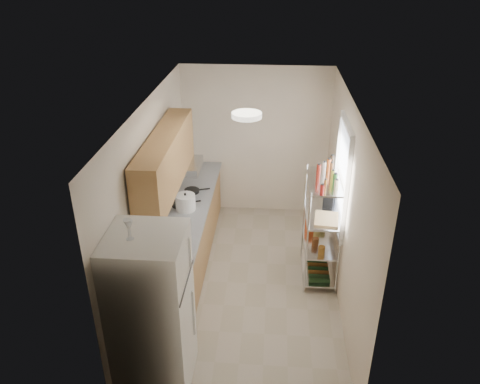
% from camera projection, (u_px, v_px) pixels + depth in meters
% --- Properties ---
extents(room, '(2.52, 4.42, 2.62)m').
position_uv_depth(room, '(248.00, 203.00, 6.04)').
color(room, '#AD9F8C').
rests_on(room, ground).
extents(counter_run, '(0.63, 3.51, 0.90)m').
position_uv_depth(counter_run, '(187.00, 237.00, 6.88)').
color(counter_run, '#A17745').
rests_on(counter_run, ground).
extents(upper_cabinets, '(0.33, 2.20, 0.72)m').
position_uv_depth(upper_cabinets, '(166.00, 161.00, 5.97)').
color(upper_cabinets, '#A17745').
rests_on(upper_cabinets, room).
extents(range_hood, '(0.50, 0.60, 0.12)m').
position_uv_depth(range_hood, '(183.00, 166.00, 6.87)').
color(range_hood, '#B7BABC').
rests_on(range_hood, room).
extents(window, '(0.06, 1.00, 1.46)m').
position_uv_depth(window, '(342.00, 177.00, 6.16)').
color(window, white).
rests_on(window, room).
extents(bakers_rack, '(0.45, 0.90, 1.73)m').
position_uv_depth(bakers_rack, '(323.00, 207.00, 6.32)').
color(bakers_rack, silver).
rests_on(bakers_rack, ground).
extents(ceiling_dome, '(0.34, 0.34, 0.05)m').
position_uv_depth(ceiling_dome, '(247.00, 115.00, 5.20)').
color(ceiling_dome, white).
rests_on(ceiling_dome, room).
extents(refrigerator, '(0.75, 0.75, 1.83)m').
position_uv_depth(refrigerator, '(152.00, 312.00, 4.77)').
color(refrigerator, white).
rests_on(refrigerator, ground).
extents(wine_glass_a, '(0.07, 0.07, 0.19)m').
position_uv_depth(wine_glass_a, '(130.00, 230.00, 4.27)').
color(wine_glass_a, silver).
rests_on(wine_glass_a, refrigerator).
extents(wine_glass_b, '(0.07, 0.07, 0.21)m').
position_uv_depth(wine_glass_b, '(128.00, 230.00, 4.26)').
color(wine_glass_b, silver).
rests_on(wine_glass_b, refrigerator).
extents(rice_cooker, '(0.28, 0.28, 0.23)m').
position_uv_depth(rice_cooker, '(186.00, 202.00, 6.65)').
color(rice_cooker, white).
rests_on(rice_cooker, counter_run).
extents(frying_pan_large, '(0.35, 0.35, 0.05)m').
position_uv_depth(frying_pan_large, '(181.00, 204.00, 6.80)').
color(frying_pan_large, black).
rests_on(frying_pan_large, counter_run).
extents(frying_pan_small, '(0.29, 0.29, 0.05)m').
position_uv_depth(frying_pan_small, '(192.00, 191.00, 7.17)').
color(frying_pan_small, black).
rests_on(frying_pan_small, counter_run).
extents(cutting_board, '(0.36, 0.44, 0.03)m').
position_uv_depth(cutting_board, '(327.00, 219.00, 6.21)').
color(cutting_board, tan).
rests_on(cutting_board, bakers_rack).
extents(espresso_machine, '(0.20, 0.25, 0.25)m').
position_uv_depth(espresso_machine, '(330.00, 195.00, 6.60)').
color(espresso_machine, black).
rests_on(espresso_machine, bakers_rack).
extents(storage_bag, '(0.13, 0.16, 0.17)m').
position_uv_depth(storage_bag, '(310.00, 226.00, 6.78)').
color(storage_bag, '#B84016').
rests_on(storage_bag, bakers_rack).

